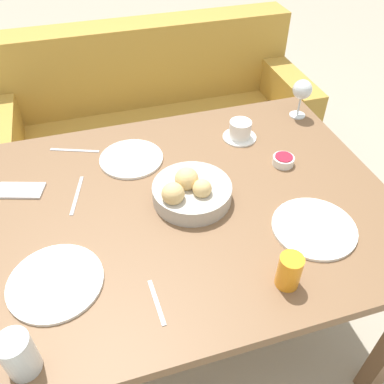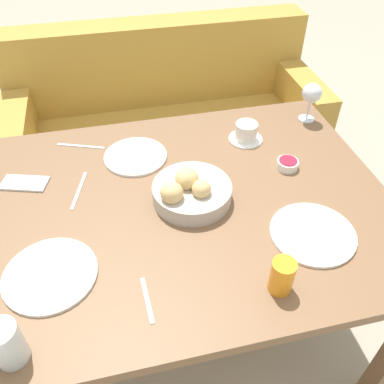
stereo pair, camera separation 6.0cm
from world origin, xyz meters
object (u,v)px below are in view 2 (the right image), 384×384
object	(u,v)px
coffee_cup	(246,133)
jam_bowl_berry	(287,164)
plate_near_right	(313,234)
cell_phone	(25,183)
plate_near_left	(50,275)
wine_glass	(312,94)
bread_basket	(190,191)
water_tumbler	(7,344)
plate_far_center	(136,156)
knife_silver	(81,146)
juice_glass	(282,276)
couch	(166,133)
fork_silver	(79,190)
spoon_coffee	(147,300)

from	to	relation	value
coffee_cup	jam_bowl_berry	world-z (taller)	coffee_cup
plate_near_right	cell_phone	distance (m)	0.93
plate_near_left	wine_glass	bearing A→B (deg)	29.39
bread_basket	wine_glass	size ratio (longest dim) A/B	1.60
water_tumbler	wine_glass	size ratio (longest dim) A/B	0.74
plate_near_right	jam_bowl_berry	distance (m)	0.31
plate_far_center	knife_silver	xyz separation A→B (m)	(-0.19, 0.11, -0.00)
coffee_cup	jam_bowl_berry	size ratio (longest dim) A/B	1.70
wine_glass	coffee_cup	world-z (taller)	wine_glass
juice_glass	knife_silver	size ratio (longest dim) A/B	0.58
couch	juice_glass	distance (m)	1.52
plate_far_center	fork_silver	xyz separation A→B (m)	(-0.20, -0.13, -0.00)
juice_glass	knife_silver	bearing A→B (deg)	122.79
plate_near_right	water_tumbler	size ratio (longest dim) A/B	2.16
wine_glass	cell_phone	xyz separation A→B (m)	(-1.08, -0.16, -0.11)
plate_near_left	cell_phone	distance (m)	0.41
couch	knife_silver	distance (m)	0.93
plate_far_center	spoon_coffee	size ratio (longest dim) A/B	1.64
plate_far_center	plate_near_left	bearing A→B (deg)	-121.69
plate_near_right	water_tumbler	xyz separation A→B (m)	(-0.81, -0.18, 0.05)
juice_glass	jam_bowl_berry	bearing A→B (deg)	64.92
wine_glass	fork_silver	world-z (taller)	wine_glass
couch	wine_glass	distance (m)	1.02
fork_silver	spoon_coffee	distance (m)	0.48
knife_silver	juice_glass	bearing A→B (deg)	-57.21
plate_near_right	plate_far_center	size ratio (longest dim) A/B	1.11
coffee_cup	juice_glass	bearing A→B (deg)	-101.07
jam_bowl_berry	water_tumbler	bearing A→B (deg)	-150.31
juice_glass	cell_phone	size ratio (longest dim) A/B	0.61
plate_far_center	fork_silver	world-z (taller)	plate_far_center
plate_near_left	knife_silver	bearing A→B (deg)	80.59
plate_near_left	plate_far_center	size ratio (longest dim) A/B	1.11
water_tumbler	fork_silver	bearing A→B (deg)	73.74
cell_phone	bread_basket	bearing A→B (deg)	-20.99
fork_silver	spoon_coffee	world-z (taller)	same
bread_basket	plate_near_right	bearing A→B (deg)	-35.52
plate_near_left	coffee_cup	bearing A→B (deg)	34.17
coffee_cup	spoon_coffee	world-z (taller)	coffee_cup
couch	juice_glass	size ratio (longest dim) A/B	16.65
plate_near_left	bread_basket	bearing A→B (deg)	25.18
plate_far_center	coffee_cup	world-z (taller)	coffee_cup
water_tumbler	fork_silver	world-z (taller)	water_tumbler
plate_far_center	wine_glass	bearing A→B (deg)	7.75
couch	cell_phone	distance (m)	1.15
water_tumbler	cell_phone	bearing A→B (deg)	91.74
couch	knife_silver	xyz separation A→B (m)	(-0.43, -0.69, 0.46)
plate_near_right	knife_silver	size ratio (longest dim) A/B	1.43
coffee_cup	fork_silver	size ratio (longest dim) A/B	0.72
plate_near_left	fork_silver	size ratio (longest dim) A/B	1.40
cell_phone	plate_far_center	bearing A→B (deg)	9.19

